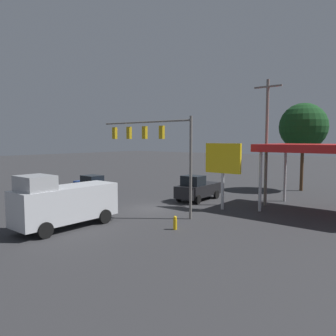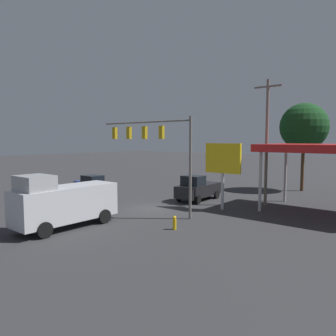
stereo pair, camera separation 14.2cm
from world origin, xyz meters
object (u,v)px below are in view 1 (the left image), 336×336
Objects in this scene: pickup_parked at (197,189)px; traffic_signal_assembly at (153,140)px; utility_pole at (267,140)px; sedan_far at (92,184)px; fire_hydrant at (175,223)px; delivery_truck at (64,202)px; street_tree at (303,127)px; price_sign at (223,161)px.

traffic_signal_assembly is at bearing -0.87° from pickup_parked.
utility_pole is 18.31m from sedan_far.
traffic_signal_assembly is 0.85× the size of utility_pole.
pickup_parked is 10.41m from fire_hydrant.
delivery_truck is at bearing 79.60° from traffic_signal_assembly.
pickup_parked is 11.52m from sedan_far.
utility_pole reaches higher than street_tree.
price_sign reaches higher than delivery_truck.
fire_hydrant is (-15.48, 5.50, -0.51)m from sedan_far.
street_tree is at bearing 164.69° from delivery_truck.
sedan_far is 0.46× the size of street_tree.
sedan_far is 16.43m from fire_hydrant.
delivery_truck is at bearing 36.02° from fire_hydrant.
sedan_far is at bearing -135.25° from delivery_truck.
sedan_far is (10.87, 3.81, -0.16)m from pickup_parked.
price_sign reaches higher than sedan_far.
traffic_signal_assembly is 1.74× the size of pickup_parked.
price_sign is 0.56× the size of street_tree.
sedan_far is (14.75, 1.74, -3.04)m from price_sign.
sedan_far is at bearing -13.22° from traffic_signal_assembly.
fire_hydrant is (-5.80, -4.22, -1.26)m from delivery_truck.
utility_pole is at bearing -96.98° from fire_hydrant.
traffic_signal_assembly reaches higher than pickup_parked.
street_tree is at bearing -97.61° from price_sign.
street_tree reaches higher than sedan_far.
delivery_truck is at bearing 74.80° from street_tree.
pickup_parked is (0.11, -6.39, -4.54)m from traffic_signal_assembly.
fire_hydrant is (1.34, 10.98, -5.24)m from utility_pole.
sedan_far is 5.05× the size of fire_hydrant.
fire_hydrant is at bearing 146.98° from traffic_signal_assembly.
price_sign reaches higher than fire_hydrant.
price_sign is 15.16m from sedan_far.
sedan_far is (16.82, 5.48, -4.72)m from utility_pole.
street_tree reaches higher than pickup_parked.
fire_hydrant is at bearing 24.46° from pickup_parked.
fire_hydrant is (1.17, 21.44, -6.67)m from street_tree.
traffic_signal_assembly is at bearing 73.00° from street_tree.
street_tree is (-1.90, -14.20, 3.11)m from price_sign.
price_sign is (2.07, 3.74, -1.68)m from utility_pole.
traffic_signal_assembly is at bearing 48.94° from price_sign.
utility_pole is (-5.84, -8.06, 0.02)m from traffic_signal_assembly.
delivery_truck is at bearing 66.11° from price_sign.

